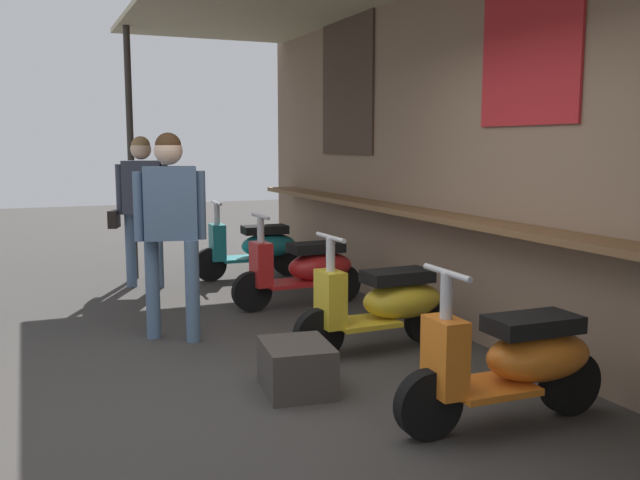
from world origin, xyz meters
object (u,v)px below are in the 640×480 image
(scooter_yellow, at_px, (384,303))
(merchandise_crate, at_px, (297,367))
(scooter_orange, at_px, (515,361))
(shopper_with_handbag, at_px, (141,195))
(scooter_red, at_px, (305,269))
(scooter_teal, at_px, (256,247))
(shopper_browsing, at_px, (170,212))

(scooter_yellow, distance_m, merchandise_crate, 1.17)
(scooter_yellow, distance_m, scooter_orange, 1.62)
(shopper_with_handbag, relative_size, merchandise_crate, 3.18)
(scooter_red, distance_m, merchandise_crate, 2.50)
(scooter_yellow, bearing_deg, merchandise_crate, 29.16)
(scooter_teal, xyz_separation_m, merchandise_crate, (3.94, -0.99, -0.22))
(scooter_yellow, height_order, shopper_with_handbag, shopper_with_handbag)
(scooter_teal, bearing_deg, merchandise_crate, 78.35)
(scooter_orange, height_order, merchandise_crate, scooter_orange)
(shopper_with_handbag, height_order, shopper_browsing, shopper_browsing)
(scooter_red, distance_m, scooter_yellow, 1.70)
(merchandise_crate, bearing_deg, scooter_red, 156.70)
(scooter_yellow, bearing_deg, scooter_orange, 88.16)
(scooter_red, height_order, merchandise_crate, scooter_red)
(merchandise_crate, bearing_deg, scooter_teal, 165.95)
(scooter_red, bearing_deg, shopper_browsing, 23.94)
(shopper_with_handbag, distance_m, merchandise_crate, 4.03)
(scooter_red, relative_size, merchandise_crate, 2.55)
(scooter_teal, relative_size, scooter_yellow, 1.00)
(scooter_yellow, bearing_deg, shopper_with_handbag, -69.19)
(scooter_red, xyz_separation_m, shopper_browsing, (0.72, -1.50, 0.70))
(scooter_red, relative_size, shopper_browsing, 0.80)
(scooter_orange, xyz_separation_m, shopper_browsing, (-2.60, -1.50, 0.70))
(merchandise_crate, bearing_deg, scooter_orange, 43.95)
(scooter_teal, bearing_deg, scooter_yellow, 92.40)
(shopper_with_handbag, bearing_deg, shopper_browsing, 14.52)
(shopper_browsing, bearing_deg, scooter_teal, -23.31)
(scooter_orange, distance_m, shopper_with_handbag, 5.16)
(shopper_with_handbag, xyz_separation_m, merchandise_crate, (3.90, 0.39, -0.91))
(scooter_teal, xyz_separation_m, scooter_yellow, (3.35, 0.00, 0.00))
(scooter_red, height_order, shopper_with_handbag, shopper_with_handbag)
(shopper_browsing, bearing_deg, scooter_orange, -140.87)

